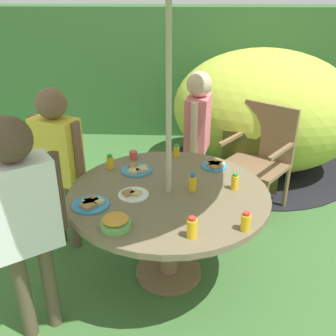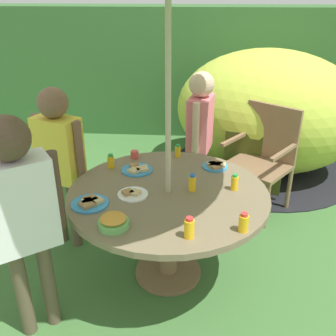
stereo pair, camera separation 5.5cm
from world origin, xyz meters
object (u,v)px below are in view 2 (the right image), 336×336
object	(u,v)px
juice_bottle_far_left	(235,183)
wooden_chair	(263,153)
snack_bowl	(113,222)
plate_center_back	(132,194)
plate_mid_right	(215,165)
juice_bottle_near_right	(189,228)
juice_bottle_center_front	(244,223)
juice_bottle_front_edge	(178,151)
child_in_pink_shirt	(200,124)
plate_far_right	(90,203)
potted_plant	(15,179)
juice_bottle_back_edge	(192,183)
garden_table	(168,206)
dome_tent	(267,112)
plate_mid_left	(137,169)
juice_bottle_near_left	(111,161)
child_in_white_shirt	(20,205)
cup_near	(135,154)
child_in_yellow_shirt	(59,150)

from	to	relation	value
juice_bottle_far_left	wooden_chair	bearing A→B (deg)	70.20
snack_bowl	plate_center_back	world-z (taller)	snack_bowl
plate_mid_right	juice_bottle_near_right	distance (m)	0.92
juice_bottle_center_front	wooden_chair	bearing A→B (deg)	76.73
juice_bottle_far_left	juice_bottle_front_edge	xyz separation A→B (m)	(-0.41, 0.52, -0.00)
child_in_pink_shirt	juice_bottle_near_right	distance (m)	1.52
snack_bowl	plate_far_right	bearing A→B (deg)	130.04
potted_plant	juice_bottle_back_edge	bearing A→B (deg)	-26.74
garden_table	wooden_chair	xyz separation A→B (m)	(0.80, 1.05, -0.04)
potted_plant	plate_center_back	xyz separation A→B (m)	(1.27, -0.93, 0.41)
plate_mid_right	juice_bottle_back_edge	bearing A→B (deg)	-114.46
plate_far_right	juice_bottle_center_front	xyz separation A→B (m)	(0.93, -0.22, 0.04)
dome_tent	child_in_pink_shirt	xyz separation A→B (m)	(-0.75, -0.92, 0.16)
garden_table	plate_mid_left	bearing A→B (deg)	130.46
dome_tent	juice_bottle_near_left	bearing A→B (deg)	-114.85
juice_bottle_center_front	juice_bottle_front_edge	bearing A→B (deg)	112.66
child_in_white_shirt	potted_plant	bearing A→B (deg)	82.25
juice_bottle_near_left	juice_bottle_far_left	bearing A→B (deg)	-17.38
potted_plant	juice_bottle_near_left	distance (m)	1.25
dome_tent	plate_far_right	xyz separation A→B (m)	(-1.43, -2.14, 0.05)
child_in_white_shirt	plate_mid_right	distance (m)	1.44
child_in_white_shirt	cup_near	xyz separation A→B (m)	(0.45, 1.07, -0.16)
wooden_chair	juice_bottle_near_left	distance (m)	1.46
plate_center_back	child_in_pink_shirt	bearing A→B (deg)	67.91
dome_tent	plate_mid_left	size ratio (longest dim) A/B	11.28
plate_far_right	child_in_yellow_shirt	bearing A→B (deg)	124.11
child_in_pink_shirt	plate_mid_right	xyz separation A→B (m)	(0.12, -0.62, -0.11)
plate_mid_right	juice_bottle_near_right	bearing A→B (deg)	-101.12
snack_bowl	juice_bottle_center_front	size ratio (longest dim) A/B	1.50
juice_bottle_front_edge	snack_bowl	bearing A→B (deg)	-107.32
plate_mid_left	plate_mid_right	xyz separation A→B (m)	(0.58, 0.10, 0.00)
juice_bottle_near_left	juice_bottle_back_edge	size ratio (longest dim) A/B	0.91
juice_bottle_center_front	plate_far_right	bearing A→B (deg)	166.62
plate_mid_right	wooden_chair	bearing A→B (deg)	54.17
juice_bottle_far_left	juice_bottle_near_right	bearing A→B (deg)	-117.38
cup_near	juice_bottle_far_left	bearing A→B (deg)	-32.06
garden_table	snack_bowl	xyz separation A→B (m)	(-0.28, -0.44, 0.15)
dome_tent	child_in_white_shirt	world-z (taller)	child_in_white_shirt
plate_far_right	juice_bottle_front_edge	bearing A→B (deg)	56.53
child_in_pink_shirt	child_in_yellow_shirt	distance (m)	1.25
child_in_pink_shirt	juice_bottle_near_left	size ratio (longest dim) A/B	11.82
dome_tent	juice_bottle_center_front	bearing A→B (deg)	-85.46
wooden_chair	juice_bottle_front_edge	size ratio (longest dim) A/B	9.29
child_in_white_shirt	juice_bottle_near_right	distance (m)	0.92
potted_plant	cup_near	xyz separation A→B (m)	(1.20, -0.34, 0.43)
potted_plant	cup_near	bearing A→B (deg)	-15.74
wooden_chair	juice_bottle_near_right	bearing A→B (deg)	-75.31
child_in_yellow_shirt	plate_mid_right	world-z (taller)	child_in_yellow_shirt
child_in_pink_shirt	juice_bottle_near_right	size ratio (longest dim) A/B	10.18
child_in_white_shirt	plate_center_back	xyz separation A→B (m)	(0.53, 0.47, -0.18)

